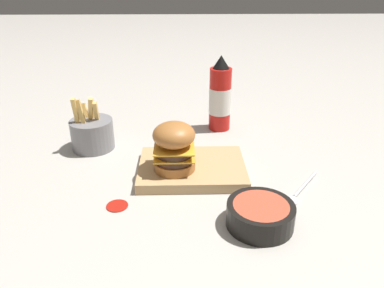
{
  "coord_description": "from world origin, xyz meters",
  "views": [
    {
      "loc": [
        -0.08,
        -0.72,
        0.43
      ],
      "look_at": [
        -0.06,
        0.02,
        0.07
      ],
      "focal_mm": 35.0,
      "sensor_mm": 36.0,
      "label": 1
    }
  ],
  "objects": [
    {
      "name": "serving_board",
      "position": [
        -0.06,
        0.02,
        0.01
      ],
      "size": [
        0.24,
        0.18,
        0.02
      ],
      "color": "tan",
      "rests_on": "ground_plane"
    },
    {
      "name": "spoon",
      "position": [
        0.15,
        -0.09,
        0.01
      ],
      "size": [
        0.11,
        0.14,
        0.01
      ],
      "rotation": [
        0.0,
        0.0,
        4.05
      ],
      "color": "silver",
      "rests_on": "ground_plane"
    },
    {
      "name": "burger",
      "position": [
        -0.1,
        0.0,
        0.08
      ],
      "size": [
        0.09,
        0.09,
        0.11
      ],
      "color": "#AD6B33",
      "rests_on": "serving_board"
    },
    {
      "name": "ketchup_puddle",
      "position": [
        -0.21,
        -0.11,
        0.0
      ],
      "size": [
        0.04,
        0.04,
        0.0
      ],
      "color": "#B21E14",
      "rests_on": "ground_plane"
    },
    {
      "name": "ground_plane",
      "position": [
        0.0,
        0.0,
        0.0
      ],
      "size": [
        6.0,
        6.0,
        0.0
      ],
      "primitive_type": "plane",
      "color": "#B7B2A8"
    },
    {
      "name": "ketchup_bottle",
      "position": [
        0.03,
        0.27,
        0.09
      ],
      "size": [
        0.06,
        0.06,
        0.21
      ],
      "color": "red",
      "rests_on": "ground_plane"
    },
    {
      "name": "fries_basket",
      "position": [
        -0.31,
        0.16,
        0.04
      ],
      "size": [
        0.11,
        0.11,
        0.14
      ],
      "color": "slate",
      "rests_on": "ground_plane"
    },
    {
      "name": "side_bowl",
      "position": [
        0.06,
        -0.17,
        0.02
      ],
      "size": [
        0.12,
        0.12,
        0.04
      ],
      "color": "black",
      "rests_on": "ground_plane"
    }
  ]
}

